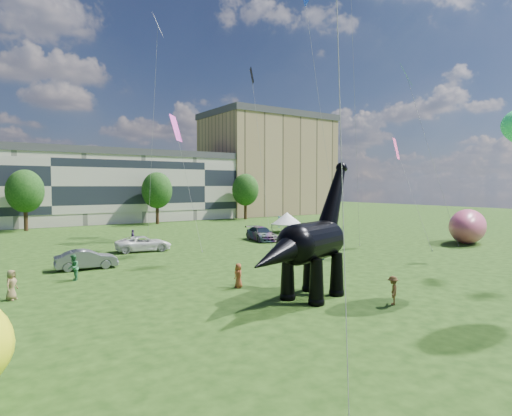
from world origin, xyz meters
TOP-DOWN VIEW (x-y plane):
  - ground at (0.00, 0.00)m, footprint 220.00×220.00m
  - terrace_row at (-8.00, 62.00)m, footprint 78.00×11.00m
  - apartment_block at (40.00, 65.00)m, footprint 28.00×18.00m
  - tree_mid_left at (-12.00, 53.00)m, footprint 5.20×5.20m
  - tree_mid_right at (8.00, 53.00)m, footprint 5.20×5.20m
  - tree_far_right at (26.00, 53.00)m, footprint 5.20×5.20m
  - dinosaur_sculpture at (-2.75, 1.52)m, footprint 10.16×4.89m
  - car_grey at (-11.38, 18.18)m, footprint 4.81×2.06m
  - car_white at (-4.48, 24.59)m, footprint 5.77×3.21m
  - car_dark at (10.12, 24.82)m, footprint 3.26×5.92m
  - gazebo_near at (18.33, 30.60)m, footprint 4.82×4.82m
  - gazebo_far at (18.05, 29.91)m, footprint 5.11×5.11m
  - inflatable_pink at (28.16, 9.51)m, footprint 8.72×6.73m
  - visitors at (-3.27, 15.43)m, footprint 51.51×39.04m
  - kites at (-2.80, -0.11)m, footprint 58.68×51.82m

SIDE VIEW (x-z plane):
  - ground at x=0.00m, z-range 0.00..0.00m
  - car_white at x=-4.48m, z-range 0.00..1.53m
  - car_grey at x=-11.38m, z-range 0.00..1.54m
  - car_dark at x=10.12m, z-range 0.00..1.62m
  - visitors at x=-3.27m, z-range -0.07..1.77m
  - gazebo_near at x=18.33m, z-range 0.52..3.10m
  - inflatable_pink at x=28.16m, z-range 0.00..3.90m
  - gazebo_far at x=18.05m, z-range 0.58..3.44m
  - dinosaur_sculpture at x=-2.75m, z-range -1.03..7.40m
  - terrace_row at x=-8.00m, z-range 0.00..12.00m
  - tree_mid_left at x=-12.00m, z-range 1.57..11.01m
  - tree_mid_right at x=8.00m, z-range 1.57..11.01m
  - tree_far_right at x=26.00m, z-range 1.57..11.01m
  - apartment_block at x=40.00m, z-range 0.00..22.00m
  - kites at x=-2.80m, z-range 2.58..27.49m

